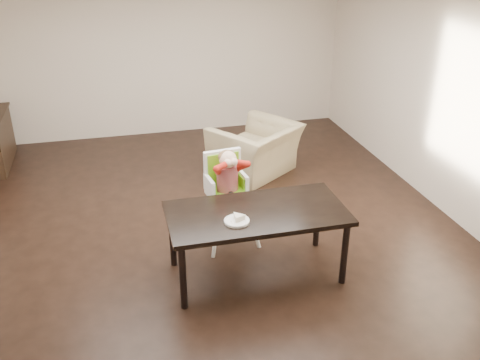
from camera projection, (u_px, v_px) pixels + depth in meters
The scene contains 6 objects.
ground at pixel (210, 230), 6.47m from camera, with size 7.00×7.00×0.00m, color black.
room_walls at pixel (206, 79), 5.66m from camera, with size 6.02×7.02×2.71m.
dining_table at pixel (257, 218), 5.38m from camera, with size 1.80×0.90×0.75m.
high_chair at pixel (227, 177), 5.94m from camera, with size 0.53×0.53×1.13m.
plate at pixel (237, 220), 5.14m from camera, with size 0.26×0.26×0.07m.
armchair at pixel (255, 142), 7.73m from camera, with size 1.14×0.74×1.00m, color tan.
Camera 1 is at (-1.01, -5.48, 3.35)m, focal length 40.00 mm.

